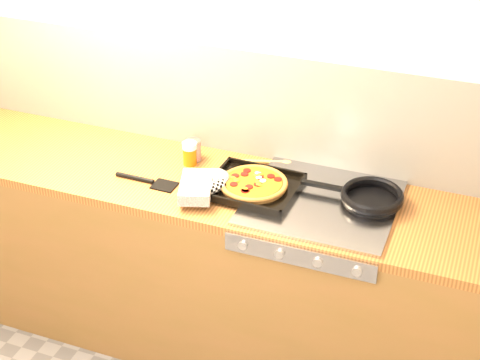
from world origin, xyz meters
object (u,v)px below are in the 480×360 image
at_px(pizza_on_tray, 238,184).
at_px(frying_pan, 371,197).
at_px(juice_glass, 190,153).
at_px(tomato_can, 193,150).

height_order(pizza_on_tray, frying_pan, pizza_on_tray).
distance_m(pizza_on_tray, juice_glass, 0.32).
height_order(frying_pan, juice_glass, juice_glass).
bearing_deg(frying_pan, pizza_on_tray, -168.82).
bearing_deg(juice_glass, tomato_can, 92.65).
height_order(pizza_on_tray, tomato_can, tomato_can).
bearing_deg(tomato_can, frying_pan, -5.69).
xyz_separation_m(tomato_can, juice_glass, (0.00, -0.04, 0.00)).
bearing_deg(pizza_on_tray, tomato_can, 146.90).
bearing_deg(juice_glass, frying_pan, -2.81).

